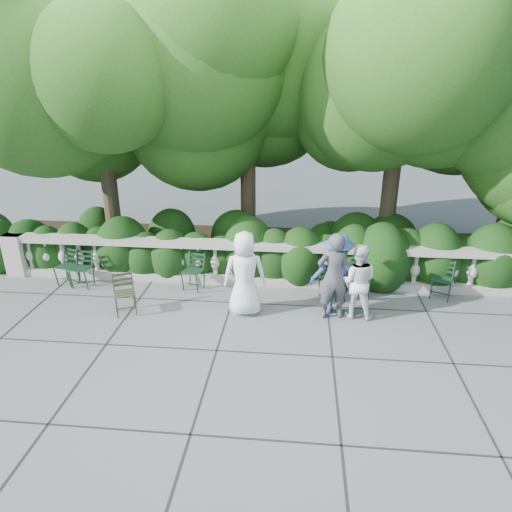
# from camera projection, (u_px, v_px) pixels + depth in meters

# --- Properties ---
(ground) EXTENTS (90.00, 90.00, 0.00)m
(ground) POSITION_uv_depth(u_px,v_px,m) (251.00, 323.00, 8.83)
(ground) COLOR #565A5E
(ground) RESTS_ON ground
(balustrade) EXTENTS (12.00, 0.44, 1.00)m
(balustrade) POSITION_uv_depth(u_px,v_px,m) (259.00, 264.00, 10.31)
(balustrade) COLOR #9E998E
(balustrade) RESTS_ON ground
(shrub_hedge) EXTENTS (15.00, 2.60, 1.70)m
(shrub_hedge) POSITION_uv_depth(u_px,v_px,m) (264.00, 263.00, 11.60)
(shrub_hedge) COLOR black
(shrub_hedge) RESTS_ON ground
(tree_canopy) EXTENTS (15.04, 6.52, 6.78)m
(tree_canopy) POSITION_uv_depth(u_px,v_px,m) (296.00, 99.00, 10.23)
(tree_canopy) COLOR #3F3023
(tree_canopy) RESTS_ON ground
(chair_a) EXTENTS (0.54, 0.57, 0.84)m
(chair_a) POSITION_uv_depth(u_px,v_px,m) (65.00, 287.00, 10.33)
(chair_a) COLOR black
(chair_a) RESTS_ON ground
(chair_b) EXTENTS (0.47, 0.51, 0.84)m
(chair_b) POSITION_uv_depth(u_px,v_px,m) (81.00, 289.00, 10.21)
(chair_b) COLOR black
(chair_b) RESTS_ON ground
(chair_c) EXTENTS (0.56, 0.58, 0.84)m
(chair_c) POSITION_uv_depth(u_px,v_px,m) (191.00, 292.00, 10.08)
(chair_c) COLOR black
(chair_c) RESTS_ON ground
(chair_d) EXTENTS (0.60, 0.62, 0.84)m
(chair_d) POSITION_uv_depth(u_px,v_px,m) (333.00, 300.00, 9.72)
(chair_d) COLOR black
(chair_d) RESTS_ON ground
(chair_e) EXTENTS (0.58, 0.61, 0.84)m
(chair_e) POSITION_uv_depth(u_px,v_px,m) (438.00, 301.00, 9.69)
(chair_e) COLOR black
(chair_e) RESTS_ON ground
(chair_f) EXTENTS (0.46, 0.50, 0.84)m
(chair_f) POSITION_uv_depth(u_px,v_px,m) (359.00, 300.00, 9.73)
(chair_f) COLOR black
(chair_f) RESTS_ON ground
(chair_weathered) EXTENTS (0.61, 0.62, 0.84)m
(chair_weathered) POSITION_uv_depth(u_px,v_px,m) (128.00, 316.00, 9.06)
(chair_weathered) COLOR black
(chair_weathered) RESTS_ON ground
(person_businessman) EXTENTS (0.90, 0.65, 1.71)m
(person_businessman) POSITION_uv_depth(u_px,v_px,m) (245.00, 274.00, 8.90)
(person_businessman) COLOR white
(person_businessman) RESTS_ON ground
(person_woman_grey) EXTENTS (0.70, 0.52, 1.75)m
(person_woman_grey) POSITION_uv_depth(u_px,v_px,m) (333.00, 276.00, 8.74)
(person_woman_grey) COLOR #45454A
(person_woman_grey) RESTS_ON ground
(person_casual_man) EXTENTS (0.82, 0.68, 1.52)m
(person_casual_man) POSITION_uv_depth(u_px,v_px,m) (357.00, 281.00, 8.82)
(person_casual_man) COLOR white
(person_casual_man) RESTS_ON ground
(person_older_blue) EXTENTS (1.18, 0.83, 1.66)m
(person_older_blue) POSITION_uv_depth(u_px,v_px,m) (337.00, 274.00, 8.95)
(person_older_blue) COLOR #2F508F
(person_older_blue) RESTS_ON ground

